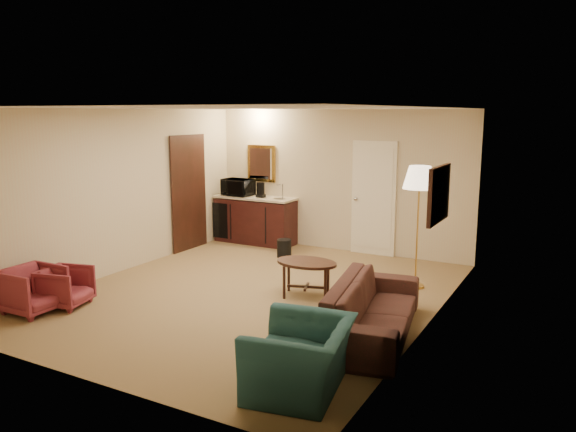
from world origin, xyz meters
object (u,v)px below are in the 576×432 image
sofa (373,300)px  floor_lamp (418,227)px  rose_chair_near (33,288)px  rose_chair_far (65,285)px  wetbar_cabinet (255,220)px  microwave (238,185)px  coffee_table (306,278)px  teal_armchair (300,346)px  coffee_maker (261,190)px  waste_bin (284,248)px

sofa → floor_lamp: size_ratio=1.20×
rose_chair_near → rose_chair_far: bearing=-26.4°
wetbar_cabinet → microwave: (-0.38, -0.03, 0.66)m
rose_chair_far → microwave: (-0.13, 4.33, 0.83)m
wetbar_cabinet → floor_lamp: (3.60, -1.32, 0.44)m
rose_chair_near → microwave: 4.76m
coffee_table → microwave: size_ratio=1.49×
coffee_table → teal_armchair: bearing=-64.4°
rose_chair_near → wetbar_cabinet: bearing=-6.5°
rose_chair_near → microwave: (0.04, 4.69, 0.79)m
microwave → coffee_maker: microwave is taller
rose_chair_far → coffee_maker: bearing=-19.3°
coffee_maker → sofa: bearing=-35.5°
sofa → coffee_table: sofa is taller
microwave → coffee_maker: bearing=5.4°
rose_chair_far → microwave: 4.41m
wetbar_cabinet → coffee_maker: coffee_maker is taller
coffee_maker → waste_bin: bearing=-29.9°
rose_chair_near → waste_bin: 4.26m
rose_chair_near → microwave: bearing=-1.9°
teal_armchair → floor_lamp: 3.63m
wetbar_cabinet → microwave: size_ratio=2.77×
rose_chair_far → coffee_maker: 4.43m
coffee_table → rose_chair_near: bearing=-140.8°
rose_chair_near → floor_lamp: (4.01, 3.40, 0.57)m
sofa → waste_bin: size_ratio=6.75×
rose_chair_far → coffee_maker: (0.39, 4.34, 0.77)m
sofa → rose_chair_near: bearing=98.6°
rose_chair_far → coffee_table: (2.62, 1.91, -0.04)m
wetbar_cabinet → rose_chair_near: size_ratio=2.47×
teal_armchair → microwave: bearing=-151.7°
sofa → coffee_table: bearing=45.4°
wetbar_cabinet → sofa: size_ratio=0.76×
rose_chair_near → rose_chair_far: rose_chair_near is taller
teal_armchair → floor_lamp: bearing=168.8°
sofa → coffee_maker: coffee_maker is taller
coffee_table → floor_lamp: bearing=42.5°
sofa → floor_lamp: (-0.07, 2.02, 0.48)m
teal_armchair → waste_bin: 4.90m
teal_armchair → coffee_table: (-1.18, 2.47, -0.19)m
rose_chair_far → waste_bin: (1.30, 3.64, -0.13)m
waste_bin → rose_chair_near: bearing=-110.1°
rose_chair_near → teal_armchair: bearing=-94.3°
coffee_table → microwave: bearing=138.6°
sofa → teal_armchair: teal_armchair is taller
floor_lamp → teal_armchair: bearing=-90.7°
rose_chair_near → rose_chair_far: 0.40m
wetbar_cabinet → rose_chair_far: size_ratio=2.82×
waste_bin → coffee_maker: coffee_maker is taller
wetbar_cabinet → rose_chair_far: (-0.25, -4.36, -0.17)m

